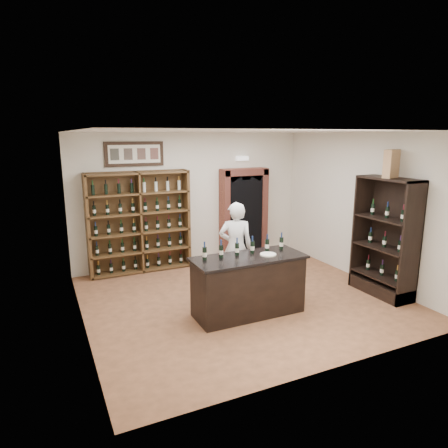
{
  "coord_description": "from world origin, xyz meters",
  "views": [
    {
      "loc": [
        -3.22,
        -6.08,
        2.94
      ],
      "look_at": [
        -0.22,
        0.3,
        1.37
      ],
      "focal_mm": 32.0,
      "sensor_mm": 36.0,
      "label": 1
    }
  ],
  "objects": [
    {
      "name": "emergency_light",
      "position": [
        1.25,
        2.42,
        2.4
      ],
      "size": [
        0.3,
        0.1,
        0.1
      ],
      "primitive_type": "cube",
      "color": "white",
      "rests_on": "wall_back"
    },
    {
      "name": "framed_picture",
      "position": [
        -1.3,
        2.47,
        2.55
      ],
      "size": [
        1.25,
        0.04,
        0.52
      ],
      "primitive_type": "cube",
      "color": "black",
      "rests_on": "wall_back"
    },
    {
      "name": "wall_left",
      "position": [
        -2.75,
        0.0,
        1.5
      ],
      "size": [
        0.04,
        5.0,
        3.0
      ],
      "primitive_type": "cube",
      "color": "beige",
      "rests_on": "ground"
    },
    {
      "name": "wall_right",
      "position": [
        2.75,
        0.0,
        1.5
      ],
      "size": [
        0.04,
        5.0,
        3.0
      ],
      "primitive_type": "cube",
      "color": "beige",
      "rests_on": "ground"
    },
    {
      "name": "counter_bottle_1",
      "position": [
        -0.63,
        -0.46,
        1.11
      ],
      "size": [
        0.07,
        0.07,
        0.3
      ],
      "color": "black",
      "rests_on": "tasting_counter"
    },
    {
      "name": "floor",
      "position": [
        0.0,
        0.0,
        0.0
      ],
      "size": [
        5.5,
        5.5,
        0.0
      ],
      "primitive_type": "plane",
      "color": "#9A5F3D",
      "rests_on": "ground"
    },
    {
      "name": "plate",
      "position": [
        0.13,
        -0.66,
        1.01
      ],
      "size": [
        0.27,
        0.27,
        0.02
      ],
      "primitive_type": "cylinder",
      "color": "silver",
      "rests_on": "tasting_counter"
    },
    {
      "name": "wine_shelf",
      "position": [
        -1.3,
        2.33,
        1.1
      ],
      "size": [
        2.2,
        0.38,
        2.2
      ],
      "color": "#55371D",
      "rests_on": "ground"
    },
    {
      "name": "wall_back",
      "position": [
        0.0,
        2.5,
        1.5
      ],
      "size": [
        5.5,
        0.04,
        3.0
      ],
      "primitive_type": "cube",
      "color": "beige",
      "rests_on": "ground"
    },
    {
      "name": "counter_bottle_4",
      "position": [
        0.23,
        -0.46,
        1.11
      ],
      "size": [
        0.07,
        0.07,
        0.3
      ],
      "color": "black",
      "rests_on": "tasting_counter"
    },
    {
      "name": "shopkeeper",
      "position": [
        0.05,
        0.36,
        0.87
      ],
      "size": [
        0.75,
        0.64,
        1.74
      ],
      "primitive_type": "imported",
      "rotation": [
        0.0,
        0.0,
        2.73
      ],
      "color": "white",
      "rests_on": "ground"
    },
    {
      "name": "ceiling",
      "position": [
        0.0,
        0.0,
        3.0
      ],
      "size": [
        5.5,
        5.5,
        0.0
      ],
      "primitive_type": "plane",
      "rotation": [
        3.14,
        0.0,
        0.0
      ],
      "color": "white",
      "rests_on": "wall_back"
    },
    {
      "name": "counter_bottle_3",
      "position": [
        -0.06,
        -0.46,
        1.11
      ],
      "size": [
        0.07,
        0.07,
        0.3
      ],
      "color": "black",
      "rests_on": "tasting_counter"
    },
    {
      "name": "side_cabinet",
      "position": [
        2.52,
        -0.9,
        0.75
      ],
      "size": [
        0.48,
        1.2,
        2.2
      ],
      "color": "black",
      "rests_on": "ground"
    },
    {
      "name": "arched_doorway",
      "position": [
        1.25,
        2.33,
        1.14
      ],
      "size": [
        1.17,
        0.35,
        2.17
      ],
      "color": "black",
      "rests_on": "ground"
    },
    {
      "name": "counter_bottle_0",
      "position": [
        -0.92,
        -0.46,
        1.11
      ],
      "size": [
        0.07,
        0.07,
        0.3
      ],
      "color": "black",
      "rests_on": "tasting_counter"
    },
    {
      "name": "wine_crate",
      "position": [
        2.46,
        -0.92,
        2.45
      ],
      "size": [
        0.38,
        0.24,
        0.49
      ],
      "primitive_type": "cube",
      "rotation": [
        0.0,
        0.0,
        0.3
      ],
      "color": "#A57C57",
      "rests_on": "side_cabinet"
    },
    {
      "name": "tasting_counter",
      "position": [
        -0.2,
        -0.6,
        0.49
      ],
      "size": [
        1.88,
        0.78,
        1.0
      ],
      "color": "black",
      "rests_on": "ground"
    },
    {
      "name": "counter_bottle_5",
      "position": [
        0.52,
        -0.46,
        1.11
      ],
      "size": [
        0.07,
        0.07,
        0.3
      ],
      "color": "black",
      "rests_on": "tasting_counter"
    },
    {
      "name": "counter_bottle_2",
      "position": [
        -0.34,
        -0.46,
        1.11
      ],
      "size": [
        0.07,
        0.07,
        0.3
      ],
      "color": "black",
      "rests_on": "tasting_counter"
    }
  ]
}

